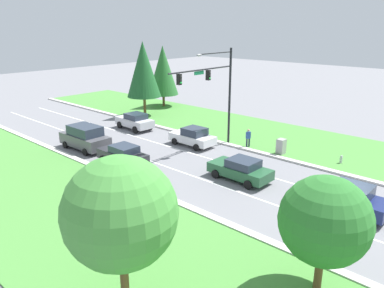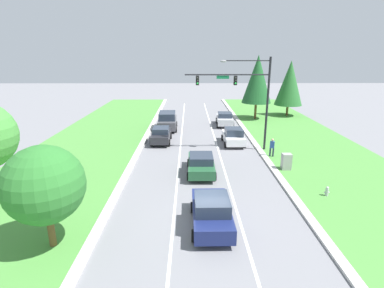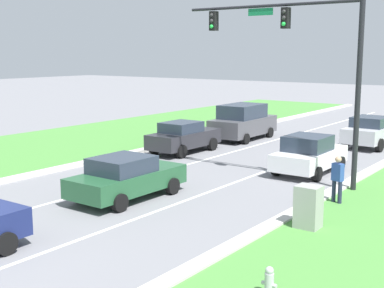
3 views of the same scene
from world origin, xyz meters
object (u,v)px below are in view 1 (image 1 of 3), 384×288
object	(u,v)px
fire_hydrant	(341,160)
conifer_near_right_tree	(143,69)
traffic_signal_mast	(215,84)
conifer_far_right_tree	(163,70)
silver_sedan	(135,121)
oak_far_left_tree	(325,221)
graphite_suv	(85,137)
navy_sedan	(348,198)
forest_sedan	(241,169)
oak_near_left_tree	(120,213)
white_sedan	(193,137)
pedestrian	(248,137)
utility_cabinet	(281,147)
charcoal_sedan	(123,155)

from	to	relation	value
fire_hydrant	conifer_near_right_tree	xyz separation A→B (m)	(0.44, 23.61, 5.10)
traffic_signal_mast	conifer_far_right_tree	bearing A→B (deg)	60.10
silver_sedan	oak_far_left_tree	world-z (taller)	oak_far_left_tree
graphite_suv	silver_sedan	bearing A→B (deg)	13.86
oak_far_left_tree	navy_sedan	bearing A→B (deg)	12.62
traffic_signal_mast	navy_sedan	xyz separation A→B (m)	(-3.84, -12.96, -4.75)
forest_sedan	oak_near_left_tree	world-z (taller)	oak_near_left_tree
traffic_signal_mast	graphite_suv	bearing A→B (deg)	132.97
white_sedan	conifer_near_right_tree	bearing A→B (deg)	68.09
traffic_signal_mast	conifer_near_right_tree	xyz separation A→B (m)	(4.14, 13.93, -0.16)
graphite_suv	oak_far_left_tree	distance (m)	23.23
pedestrian	fire_hydrant	size ratio (longest dim) A/B	2.41
utility_cabinet	oak_near_left_tree	distance (m)	20.64
navy_sedan	oak_near_left_tree	world-z (taller)	oak_near_left_tree
white_sedan	oak_near_left_tree	size ratio (longest dim) A/B	0.69
white_sedan	utility_cabinet	xyz separation A→B (m)	(3.12, -7.05, -0.15)
navy_sedan	fire_hydrant	world-z (taller)	navy_sedan
conifer_far_right_tree	utility_cabinet	bearing A→B (deg)	-107.59
graphite_suv	pedestrian	size ratio (longest dim) A/B	2.90
navy_sedan	conifer_far_right_tree	xyz separation A→B (m)	(13.08, 29.03, 3.88)
white_sedan	pedestrian	distance (m)	4.88
white_sedan	silver_sedan	size ratio (longest dim) A/B	0.96
white_sedan	pedestrian	bearing A→B (deg)	-55.23
silver_sedan	conifer_near_right_tree	size ratio (longest dim) A/B	0.51
silver_sedan	utility_cabinet	xyz separation A→B (m)	(3.06, -15.19, -0.20)
oak_near_left_tree	utility_cabinet	bearing A→B (deg)	13.28
traffic_signal_mast	oak_near_left_tree	distance (m)	19.92
silver_sedan	fire_hydrant	xyz separation A→B (m)	(4.23, -19.76, -0.52)
utility_cabinet	fire_hydrant	bearing A→B (deg)	-75.61
traffic_signal_mast	white_sedan	xyz separation A→B (m)	(-0.59, 1.95, -4.78)
charcoal_sedan	white_sedan	distance (m)	7.29
graphite_suv	conifer_far_right_tree	xyz separation A→B (m)	(16.84, 7.90, 3.68)
white_sedan	utility_cabinet	world-z (taller)	white_sedan
conifer_far_right_tree	navy_sedan	bearing A→B (deg)	-114.25
white_sedan	conifer_near_right_tree	distance (m)	13.69
traffic_signal_mast	forest_sedan	distance (m)	8.53
fire_hydrant	navy_sedan	bearing A→B (deg)	-156.43
silver_sedan	pedestrian	world-z (taller)	pedestrian
charcoal_sedan	pedestrian	bearing A→B (deg)	-24.68
charcoal_sedan	fire_hydrant	size ratio (longest dim) A/B	6.23
utility_cabinet	conifer_near_right_tree	xyz separation A→B (m)	(1.62, 19.03, 4.77)
pedestrian	oak_near_left_tree	bearing A→B (deg)	39.34
traffic_signal_mast	forest_sedan	size ratio (longest dim) A/B	1.90
silver_sedan	conifer_far_right_tree	bearing A→B (deg)	33.97
traffic_signal_mast	silver_sedan	bearing A→B (deg)	93.01
conifer_near_right_tree	conifer_far_right_tree	world-z (taller)	conifer_near_right_tree
conifer_near_right_tree	traffic_signal_mast	bearing A→B (deg)	-106.56
forest_sedan	graphite_suv	world-z (taller)	graphite_suv
white_sedan	navy_sedan	xyz separation A→B (m)	(-3.25, -14.92, 0.04)
conifer_near_right_tree	navy_sedan	bearing A→B (deg)	-106.54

